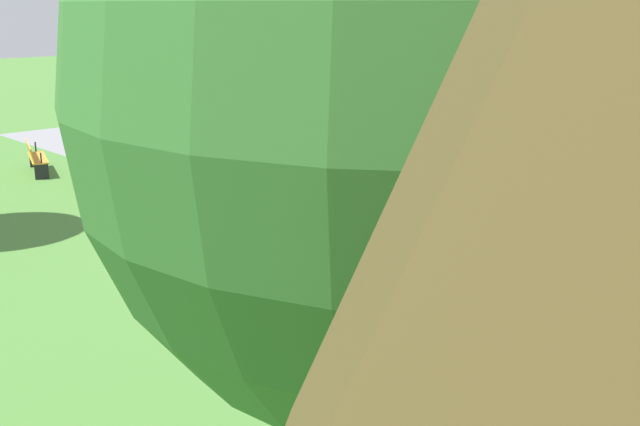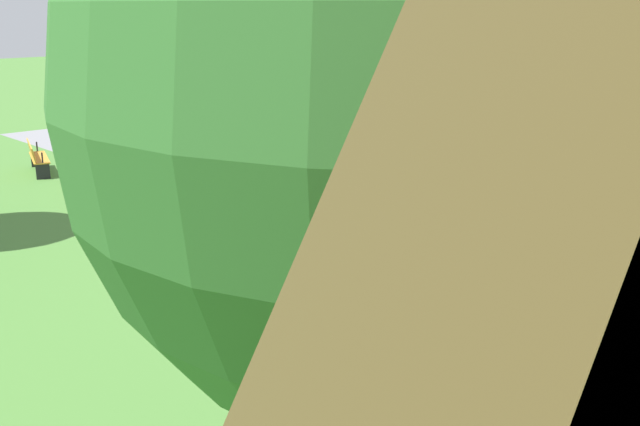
% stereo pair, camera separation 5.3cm
% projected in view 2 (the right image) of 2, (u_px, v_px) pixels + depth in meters
% --- Properties ---
extents(ground_plane, '(120.00, 120.00, 0.00)m').
position_uv_depth(ground_plane, '(346.00, 244.00, 15.25)').
color(ground_plane, '#477A33').
extents(path_paving, '(36.90, 5.80, 0.01)m').
position_uv_depth(path_paving, '(431.00, 218.00, 17.06)').
color(path_paving, gray).
rests_on(path_paving, ground).
extents(bench_0, '(2.00, 1.07, 0.89)m').
position_uv_depth(bench_0, '(37.00, 157.00, 21.55)').
color(bench_0, orange).
rests_on(bench_0, ground).
extents(bench_1, '(2.01, 0.93, 0.89)m').
position_uv_depth(bench_1, '(105.00, 167.00, 20.19)').
color(bench_1, orange).
rests_on(bench_1, ground).
extents(bench_2, '(2.01, 0.78, 0.89)m').
position_uv_depth(bench_2, '(177.00, 180.00, 18.65)').
color(bench_2, orange).
rests_on(bench_2, ground).
extents(bench_3, '(1.99, 0.63, 0.89)m').
position_uv_depth(bench_3, '(255.00, 198.00, 16.94)').
color(bench_3, orange).
rests_on(bench_3, ground).
extents(bench_4, '(1.95, 0.47, 0.89)m').
position_uv_depth(bench_4, '(344.00, 222.00, 15.07)').
color(bench_4, orange).
rests_on(bench_4, ground).
extents(bench_5, '(1.99, 0.63, 0.89)m').
position_uv_depth(bench_5, '(450.00, 256.00, 13.05)').
color(bench_5, orange).
rests_on(bench_5, ground).
extents(bench_6, '(2.01, 0.78, 0.89)m').
position_uv_depth(bench_6, '(587.00, 305.00, 10.90)').
color(bench_6, orange).
rests_on(bench_6, ground).
extents(person_seated, '(0.35, 0.54, 1.20)m').
position_uv_depth(person_seated, '(257.00, 189.00, 17.09)').
color(person_seated, '#2D3347').
rests_on(person_seated, ground).
extents(tree_2, '(2.97, 2.97, 5.85)m').
position_uv_depth(tree_2, '(414.00, 111.00, 3.15)').
color(tree_2, brown).
rests_on(tree_2, ground).
extents(lamp_post, '(0.32, 0.32, 3.88)m').
position_uv_depth(lamp_post, '(557.00, 134.00, 12.06)').
color(lamp_post, black).
rests_on(lamp_post, ground).
extents(kiosk, '(4.05, 2.78, 3.01)m').
position_uv_depth(kiosk, '(474.00, 111.00, 23.06)').
color(kiosk, '#38424C').
rests_on(kiosk, ground).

